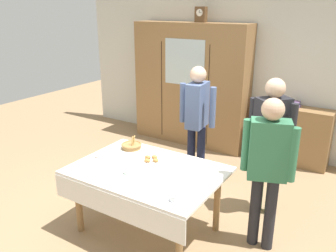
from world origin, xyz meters
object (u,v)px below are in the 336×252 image
Objects in this scene: bread_basket at (132,146)px; spoon_mid_right at (190,194)px; mantel_clock at (201,14)px; person_by_cabinet at (271,134)px; tea_cup_near_right at (100,156)px; person_behind_table_right at (197,114)px; tea_cup_back_edge at (174,199)px; spoon_far_right at (115,168)px; tea_cup_mid_left at (128,172)px; book_stack at (294,105)px; bookshelf_low at (291,135)px; spoon_mid_left at (145,181)px; pastry_plate at (151,160)px; wall_cabinet at (191,85)px; person_behind_table_left at (268,161)px; dining_table at (145,179)px.

bread_basket reaches higher than spoon_mid_right.
person_by_cabinet is at bearing -42.12° from mantel_clock.
tea_cup_near_right is 0.08× the size of person_behind_table_right.
tea_cup_back_edge is 1.48m from person_by_cabinet.
mantel_clock is 2.63m from bread_basket.
mantel_clock is at bearing 116.57° from person_behind_table_right.
tea_cup_mid_left is at bearing -10.66° from spoon_far_right.
book_stack reaches higher than bread_basket.
book_stack reaches higher than spoon_mid_right.
book_stack reaches higher than bookshelf_low.
mantel_clock is at bearing 107.42° from spoon_mid_left.
book_stack is 3.01m from tea_cup_back_edge.
book_stack is at bearing 84.85° from tea_cup_back_edge.
spoon_mid_right is at bearing -27.25° from bread_basket.
tea_cup_back_edge reaches higher than pastry_plate.
tea_cup_near_right is at bearing 167.30° from spoon_mid_left.
spoon_mid_right is at bearing -7.12° from tea_cup_near_right.
tea_cup_near_right is at bearing -118.11° from bookshelf_low.
spoon_far_right is 0.92m from spoon_mid_right.
bread_basket is at bearing 152.75° from spoon_mid_right.
tea_cup_near_right is 0.08× the size of person_by_cabinet.
bookshelf_low is at bearing 71.75° from tea_cup_mid_left.
book_stack is 1.60× the size of tea_cup_back_edge.
wall_cabinet is at bearing 100.99° from bread_basket.
mantel_clock is 2.02× the size of spoon_far_right.
spoon_mid_right is at bearing -29.63° from pastry_plate.
mantel_clock is at bearing -178.13° from bookshelf_low.
book_stack is at bearing 67.70° from spoon_far_right.
wall_cabinet is at bearing -178.32° from book_stack.
tea_cup_near_right is at bearing -164.69° from person_behind_table_left.
person_behind_table_right is at bearing -126.02° from book_stack.
book_stack reaches higher than tea_cup_back_edge.
spoon_mid_left is (-0.70, -2.83, 0.29)m from bookshelf_low.
tea_cup_mid_left is at bearing -108.25° from book_stack.
dining_table is 0.62m from bread_basket.
tea_cup_back_edge is 1.09× the size of spoon_far_right.
spoon_mid_left is at bearing 159.32° from tea_cup_back_edge.
tea_cup_back_edge is 0.89m from spoon_far_right.
spoon_far_right is at bearing -77.57° from wall_cabinet.
dining_table is 3.11m from mantel_clock.
dining_table is 7.27× the size of book_stack.
tea_cup_near_right is at bearing -106.76° from bread_basket.
tea_cup_mid_left is 0.08× the size of person_behind_table_right.
bookshelf_low reaches higher than tea_cup_back_edge.
spoon_mid_left is (0.13, -0.19, 0.10)m from dining_table.
mantel_clock is 0.15× the size of person_behind_table_right.
person_behind_table_right is at bearing 70.70° from tea_cup_near_right.
wall_cabinet is 8.58× the size of mantel_clock.
tea_cup_mid_left is at bearing -73.65° from wall_cabinet.
bookshelf_low is 0.71× the size of person_by_cabinet.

